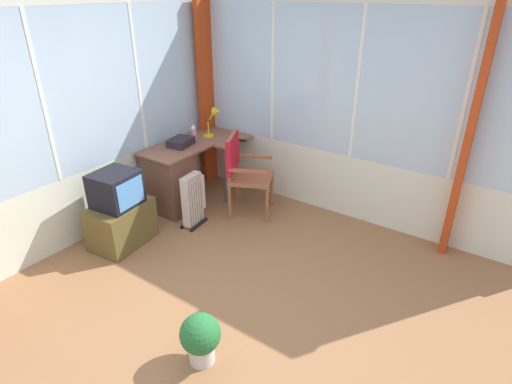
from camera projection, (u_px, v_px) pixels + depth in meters
The scene contains 14 objects.
ground at pixel (229, 328), 3.44m from camera, with size 5.48×5.23×0.06m, color #95643F.
north_window_panel at pixel (48, 131), 3.96m from camera, with size 4.48×0.07×2.52m.
east_window_panel at pixel (355, 112), 4.52m from camera, with size 0.07×4.23×2.52m.
curtain_corner at pixel (207, 94), 5.48m from camera, with size 0.28×0.07×2.42m, color #B53C16.
curtain_east_far at pixel (469, 139), 3.89m from camera, with size 0.28×0.07×2.42m, color #B53C16.
desk at pixel (172, 178), 5.03m from camera, with size 1.32×0.77×0.76m.
desk_lamp at pixel (215, 117), 5.28m from camera, with size 0.23×0.20×0.37m.
tv_remote at pixel (240, 140), 5.19m from camera, with size 0.04×0.15×0.02m, color black.
spray_bottle at pixel (194, 133), 5.16m from camera, with size 0.06×0.06×0.22m.
paper_tray at pixel (181, 142), 5.03m from camera, with size 0.30×0.23×0.09m, color #292229.
wooden_armchair at pixel (240, 165), 4.87m from camera, with size 0.64×0.64×0.98m.
tv_on_stand at pixel (120, 213), 4.35m from camera, with size 0.69×0.51×0.82m.
space_heater at pixel (194, 199), 4.74m from camera, with size 0.36×0.20×0.63m.
potted_plant at pixel (200, 337), 3.00m from camera, with size 0.30×0.30×0.41m.
Camera 1 is at (-1.98, -1.65, 2.51)m, focal length 29.28 mm.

